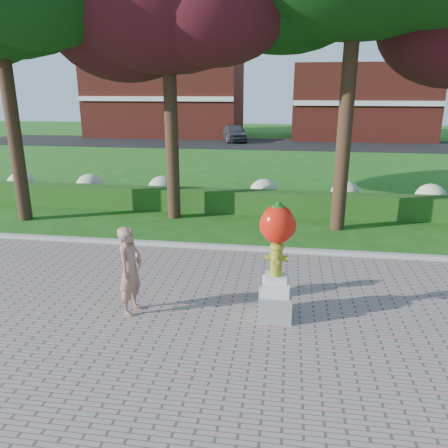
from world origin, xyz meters
The scene contains 11 objects.
ground centered at (0.00, 0.00, 0.00)m, with size 100.00×100.00×0.00m, color #1E5816.
walkway centered at (0.00, -4.00, 0.02)m, with size 40.00×14.00×0.04m, color gray.
curb centered at (0.00, 3.00, 0.07)m, with size 40.00×0.18×0.15m, color #ADADA5.
lawn_hedge centered at (0.00, 7.00, 0.40)m, with size 24.00×0.70×0.80m, color #184E16.
hydrangea_row centered at (0.57, 8.00, 0.55)m, with size 20.10×1.10×0.99m.
street centered at (0.00, 28.00, 0.01)m, with size 50.00×8.00×0.02m, color black.
building_left centered at (-10.00, 34.00, 3.50)m, with size 14.00×8.00×7.00m, color maroon.
building_right centered at (8.00, 34.00, 3.20)m, with size 12.00×8.00×6.40m, color maroon.
hydrant_sculpture centered at (1.73, -0.61, 1.26)m, with size 0.67×0.65×2.31m.
woman centered at (-1.06, -0.80, 0.92)m, with size 0.64×0.42×1.77m, color #9D7059.
parked_car centered at (-2.90, 29.39, 0.76)m, with size 1.74×4.31×1.47m, color #414449.
Camera 1 is at (1.89, -8.25, 4.27)m, focal length 35.00 mm.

